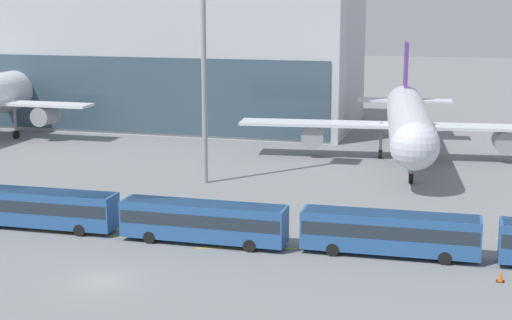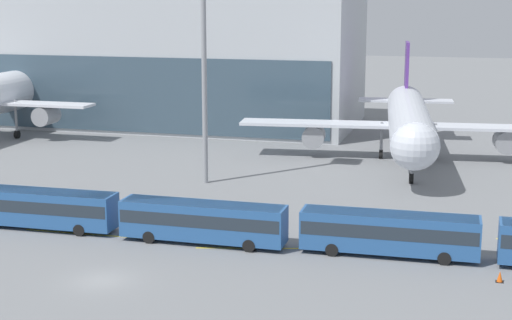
{
  "view_description": "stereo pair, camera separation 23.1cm",
  "coord_description": "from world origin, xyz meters",
  "px_view_note": "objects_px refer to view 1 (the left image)",
  "views": [
    {
      "loc": [
        23.7,
        -47.06,
        19.31
      ],
      "look_at": [
        4.52,
        23.99,
        4.0
      ],
      "focal_mm": 55.0,
      "sensor_mm": 36.0,
      "label": 1
    },
    {
      "loc": [
        23.92,
        -47.0,
        19.31
      ],
      "look_at": [
        4.52,
        23.99,
        4.0
      ],
      "focal_mm": 55.0,
      "sensor_mm": 36.0,
      "label": 2
    }
  ],
  "objects_px": {
    "shuttle_bus_1": "(203,220)",
    "traffic_cone_1": "(501,276)",
    "shuttle_bus_2": "(390,231)",
    "airliner_at_gate_far": "(408,120)",
    "shuttle_bus_0": "(40,207)"
  },
  "relations": [
    {
      "from": "shuttle_bus_1",
      "to": "shuttle_bus_2",
      "type": "height_order",
      "value": "same"
    },
    {
      "from": "shuttle_bus_1",
      "to": "traffic_cone_1",
      "type": "xyz_separation_m",
      "value": [
        22.68,
        -2.89,
        -1.55
      ]
    },
    {
      "from": "shuttle_bus_0",
      "to": "traffic_cone_1",
      "type": "relative_size",
      "value": 16.93
    },
    {
      "from": "airliner_at_gate_far",
      "to": "shuttle_bus_1",
      "type": "distance_m",
      "value": 39.49
    },
    {
      "from": "shuttle_bus_0",
      "to": "shuttle_bus_2",
      "type": "xyz_separation_m",
      "value": [
        29.3,
        0.58,
        0.0
      ]
    },
    {
      "from": "shuttle_bus_1",
      "to": "shuttle_bus_2",
      "type": "xyz_separation_m",
      "value": [
        14.65,
        0.79,
        0.0
      ]
    },
    {
      "from": "shuttle_bus_1",
      "to": "shuttle_bus_2",
      "type": "bearing_deg",
      "value": 3.13
    },
    {
      "from": "shuttle_bus_2",
      "to": "traffic_cone_1",
      "type": "distance_m",
      "value": 8.97
    },
    {
      "from": "shuttle_bus_0",
      "to": "shuttle_bus_1",
      "type": "xyz_separation_m",
      "value": [
        14.65,
        -0.21,
        0.0
      ]
    },
    {
      "from": "airliner_at_gate_far",
      "to": "traffic_cone_1",
      "type": "height_order",
      "value": "airliner_at_gate_far"
    },
    {
      "from": "shuttle_bus_2",
      "to": "airliner_at_gate_far",
      "type": "bearing_deg",
      "value": 91.03
    },
    {
      "from": "shuttle_bus_2",
      "to": "traffic_cone_1",
      "type": "height_order",
      "value": "shuttle_bus_2"
    },
    {
      "from": "shuttle_bus_2",
      "to": "traffic_cone_1",
      "type": "bearing_deg",
      "value": -25.94
    },
    {
      "from": "airliner_at_gate_far",
      "to": "shuttle_bus_0",
      "type": "relative_size",
      "value": 3.04
    },
    {
      "from": "airliner_at_gate_far",
      "to": "shuttle_bus_1",
      "type": "xyz_separation_m",
      "value": [
        -13.19,
        -37.1,
        -2.98
      ]
    }
  ]
}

